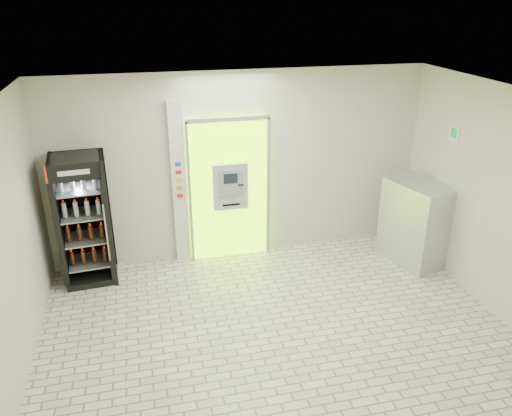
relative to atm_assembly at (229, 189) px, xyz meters
name	(u,v)px	position (x,y,z in m)	size (l,w,h in m)	color
ground	(282,342)	(0.20, -2.41, -1.17)	(6.00, 6.00, 0.00)	beige
room_shell	(285,208)	(0.20, -2.41, 0.67)	(6.00, 6.00, 6.00)	beige
atm_assembly	(229,189)	(0.00, 0.00, 0.00)	(1.30, 0.24, 2.33)	#94F900
pillar	(179,184)	(-0.78, 0.04, 0.13)	(0.22, 0.11, 2.60)	silver
beverage_cooler	(85,222)	(-2.21, -0.24, -0.23)	(0.79, 0.73, 1.95)	black
steel_cabinet	(416,222)	(2.86, -0.87, -0.50)	(0.93, 1.15, 1.34)	#B6B9BE
exit_sign	(454,135)	(3.19, -1.01, 0.95)	(0.02, 0.22, 0.26)	white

